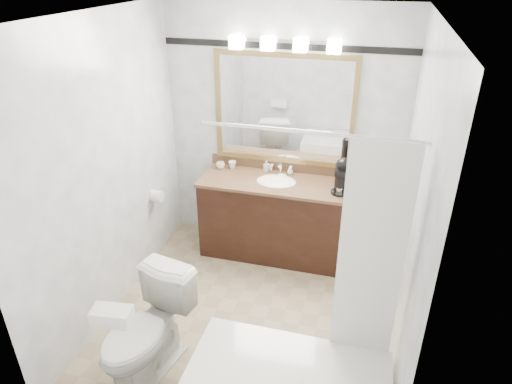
# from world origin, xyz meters

# --- Properties ---
(room) EXTENTS (2.42, 2.62, 2.52)m
(room) POSITION_xyz_m (0.00, 0.00, 1.25)
(room) COLOR #9B8869
(room) RESTS_ON ground
(vanity) EXTENTS (1.53, 0.58, 0.97)m
(vanity) POSITION_xyz_m (0.00, 1.02, 0.44)
(vanity) COLOR black
(vanity) RESTS_ON ground
(mirror) EXTENTS (1.40, 0.04, 1.10)m
(mirror) POSITION_xyz_m (0.00, 1.28, 1.50)
(mirror) COLOR olive
(mirror) RESTS_ON room
(vanity_light_bar) EXTENTS (1.02, 0.14, 0.12)m
(vanity_light_bar) POSITION_xyz_m (0.00, 1.23, 2.13)
(vanity_light_bar) COLOR silver
(vanity_light_bar) RESTS_ON room
(accent_stripe) EXTENTS (2.40, 0.01, 0.06)m
(accent_stripe) POSITION_xyz_m (0.00, 1.29, 2.10)
(accent_stripe) COLOR black
(accent_stripe) RESTS_ON room
(tp_roll) EXTENTS (0.11, 0.12, 0.12)m
(tp_roll) POSITION_xyz_m (-1.14, 0.66, 0.70)
(tp_roll) COLOR white
(tp_roll) RESTS_ON room
(toilet) EXTENTS (0.60, 0.86, 0.80)m
(toilet) POSITION_xyz_m (-0.55, -0.79, 0.40)
(toilet) COLOR white
(toilet) RESTS_ON ground
(tissue_box) EXTENTS (0.26, 0.16, 0.10)m
(tissue_box) POSITION_xyz_m (-0.55, -1.12, 0.85)
(tissue_box) COLOR white
(tissue_box) RESTS_ON toilet
(coffee_maker) EXTENTS (0.17, 0.22, 0.33)m
(coffee_maker) POSITION_xyz_m (0.64, 0.97, 1.02)
(coffee_maker) COLOR black
(coffee_maker) RESTS_ON vanity
(cup_left) EXTENTS (0.11, 0.11, 0.07)m
(cup_left) POSITION_xyz_m (-0.64, 1.16, 0.88)
(cup_left) COLOR white
(cup_left) RESTS_ON vanity
(cup_right) EXTENTS (0.11, 0.11, 0.07)m
(cup_right) POSITION_xyz_m (-0.52, 1.20, 0.89)
(cup_right) COLOR white
(cup_right) RESTS_ON vanity
(soap_bottle_a) EXTENTS (0.07, 0.07, 0.11)m
(soap_bottle_a) POSITION_xyz_m (-0.15, 1.23, 0.90)
(soap_bottle_a) COLOR white
(soap_bottle_a) RESTS_ON vanity
(soap_bottle_b) EXTENTS (0.08, 0.08, 0.08)m
(soap_bottle_b) POSITION_xyz_m (0.10, 1.21, 0.89)
(soap_bottle_b) COLOR white
(soap_bottle_b) RESTS_ON vanity
(soap_bar) EXTENTS (0.08, 0.06, 0.02)m
(soap_bar) POSITION_xyz_m (0.03, 1.13, 0.86)
(soap_bar) COLOR beige
(soap_bar) RESTS_ON vanity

